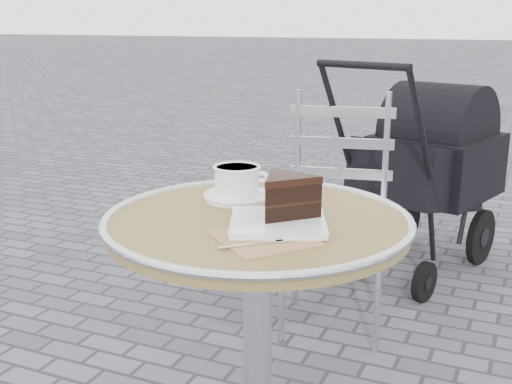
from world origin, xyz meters
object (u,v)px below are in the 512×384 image
at_px(cafe_table, 257,283).
at_px(cake_plate_set, 284,202).
at_px(cappuccino_set, 238,184).
at_px(bistro_chair, 339,183).
at_px(baby_stroller, 425,176).

height_order(cafe_table, cake_plate_set, cake_plate_set).
relative_size(cafe_table, cake_plate_set, 2.10).
distance_m(cafe_table, cappuccino_set, 0.26).
height_order(bistro_chair, baby_stroller, baby_stroller).
bearing_deg(baby_stroller, cake_plate_set, -73.86).
relative_size(cake_plate_set, baby_stroller, 0.33).
bearing_deg(bistro_chair, cafe_table, -95.64).
height_order(cafe_table, baby_stroller, baby_stroller).
bearing_deg(baby_stroller, cafe_table, -76.29).
bearing_deg(cake_plate_set, baby_stroller, 66.31).
xyz_separation_m(cafe_table, cake_plate_set, (0.07, -0.02, 0.22)).
distance_m(cake_plate_set, bistro_chair, 1.09).
bearing_deg(cappuccino_set, cake_plate_set, -50.86).
relative_size(cappuccino_set, bistro_chair, 0.21).
bearing_deg(cafe_table, cappuccino_set, 131.21).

